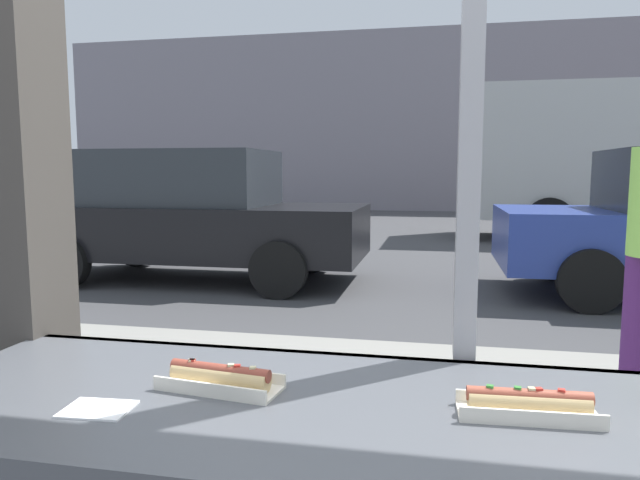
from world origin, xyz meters
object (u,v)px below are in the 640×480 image
hotdog_tray_near (528,404)px  parked_car_black (192,215)px  box_truck (624,158)px  hotdog_tray_far (220,378)px

hotdog_tray_near → parked_car_black: (-3.23, 5.88, -0.14)m
box_truck → hotdog_tray_far: bearing=-109.1°
hotdog_tray_near → parked_car_black: bearing=118.8°
hotdog_tray_near → hotdog_tray_far: size_ratio=0.97×
hotdog_tray_far → parked_car_black: size_ratio=0.06×
parked_car_black → hotdog_tray_near: bearing=-61.2°
hotdog_tray_far → box_truck: size_ratio=0.04×
hotdog_tray_near → parked_car_black: parked_car_black is taller
hotdog_tray_near → box_truck: (3.46, 11.66, 0.67)m
hotdog_tray_far → parked_car_black: bearing=114.3°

